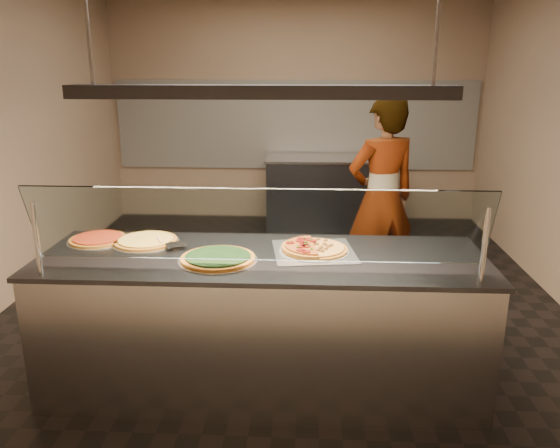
# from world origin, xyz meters

# --- Properties ---
(ground) EXTENTS (5.00, 6.00, 0.02)m
(ground) POSITION_xyz_m (0.00, 0.00, -0.01)
(ground) COLOR black
(ground) RESTS_ON ground
(wall_back) EXTENTS (5.00, 0.02, 3.00)m
(wall_back) POSITION_xyz_m (0.00, 3.01, 1.50)
(wall_back) COLOR #9D8265
(wall_back) RESTS_ON ground
(wall_front) EXTENTS (5.00, 0.02, 3.00)m
(wall_front) POSITION_xyz_m (0.00, -3.01, 1.50)
(wall_front) COLOR #9D8265
(wall_front) RESTS_ON ground
(tile_band) EXTENTS (4.90, 0.02, 1.20)m
(tile_band) POSITION_xyz_m (0.00, 2.98, 1.30)
(tile_band) COLOR silver
(tile_band) RESTS_ON wall_back
(serving_counter) EXTENTS (2.86, 0.94, 0.93)m
(serving_counter) POSITION_xyz_m (-0.10, -1.26, 0.47)
(serving_counter) COLOR #B7B7BC
(serving_counter) RESTS_ON ground
(sneeze_guard) EXTENTS (2.62, 0.18, 0.54)m
(sneeze_guard) POSITION_xyz_m (-0.10, -1.61, 1.23)
(sneeze_guard) COLOR #B7B7BC
(sneeze_guard) RESTS_ON serving_counter
(perforated_tray) EXTENTS (0.58, 0.58, 0.01)m
(perforated_tray) POSITION_xyz_m (0.24, -1.18, 0.94)
(perforated_tray) COLOR silver
(perforated_tray) RESTS_ON serving_counter
(half_pizza_pepperoni) EXTENTS (0.27, 0.45, 0.05)m
(half_pizza_pepperoni) POSITION_xyz_m (0.14, -1.18, 0.96)
(half_pizza_pepperoni) COLOR #905118
(half_pizza_pepperoni) RESTS_ON perforated_tray
(half_pizza_sausage) EXTENTS (0.27, 0.45, 0.04)m
(half_pizza_sausage) POSITION_xyz_m (0.34, -1.18, 0.96)
(half_pizza_sausage) COLOR #905118
(half_pizza_sausage) RESTS_ON perforated_tray
(pizza_spinach) EXTENTS (0.50, 0.50, 0.03)m
(pizza_spinach) POSITION_xyz_m (-0.36, -1.37, 0.95)
(pizza_spinach) COLOR silver
(pizza_spinach) RESTS_ON serving_counter
(pizza_cheese) EXTENTS (0.45, 0.45, 0.03)m
(pizza_cheese) POSITION_xyz_m (-0.91, -1.05, 0.94)
(pizza_cheese) COLOR silver
(pizza_cheese) RESTS_ON serving_counter
(pizza_tomato) EXTENTS (0.41, 0.41, 0.03)m
(pizza_tomato) POSITION_xyz_m (-1.26, -1.02, 0.94)
(pizza_tomato) COLOR silver
(pizza_tomato) RESTS_ON serving_counter
(pizza_spatula) EXTENTS (0.25, 0.21, 0.02)m
(pizza_spatula) POSITION_xyz_m (-0.76, -1.11, 0.96)
(pizza_spatula) COLOR #B7B7BC
(pizza_spatula) RESTS_ON pizza_spinach
(prep_table) EXTENTS (1.62, 0.74, 0.93)m
(prep_table) POSITION_xyz_m (0.45, 2.55, 0.47)
(prep_table) COLOR #313135
(prep_table) RESTS_ON ground
(worker) EXTENTS (0.80, 0.67, 1.86)m
(worker) POSITION_xyz_m (0.86, 0.33, 0.93)
(worker) COLOR #423D4A
(worker) RESTS_ON ground
(heat_lamp_housing) EXTENTS (2.30, 0.18, 0.08)m
(heat_lamp_housing) POSITION_xyz_m (-0.10, -1.26, 1.95)
(heat_lamp_housing) COLOR #313135
(heat_lamp_housing) RESTS_ON ceiling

